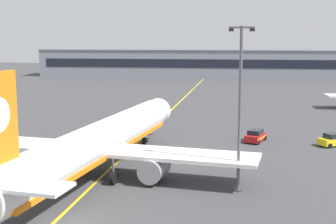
{
  "coord_description": "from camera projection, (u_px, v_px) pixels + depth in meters",
  "views": [
    {
      "loc": [
        11.23,
        -32.77,
        14.06
      ],
      "look_at": [
        5.92,
        11.28,
        6.83
      ],
      "focal_mm": 50.72,
      "sensor_mm": 36.0,
      "label": 1
    }
  ],
  "objects": [
    {
      "name": "service_car_fourth",
      "position": [
        334.0,
        140.0,
        60.75
      ],
      "size": [
        4.53,
        3.7,
        1.79
      ],
      "color": "yellow",
      "rests_on": "ground"
    },
    {
      "name": "apron_lamp_post",
      "position": [
        240.0,
        107.0,
        42.11
      ],
      "size": [
        2.24,
        0.9,
        14.85
      ],
      "color": "#515156",
      "rests_on": "ground"
    },
    {
      "name": "terminal_building",
      "position": [
        226.0,
        63.0,
        160.12
      ],
      "size": [
        126.9,
        12.4,
        9.17
      ],
      "color": "gray",
      "rests_on": "ground"
    },
    {
      "name": "taxiway_centreline",
      "position": [
        142.0,
        138.0,
        65.1
      ],
      "size": [
        8.98,
        179.81,
        0.01
      ],
      "primitive_type": "cube",
      "rotation": [
        0.0,
        0.0,
        -0.05
      ],
      "color": "yellow",
      "rests_on": "ground"
    },
    {
      "name": "service_car_third",
      "position": [
        256.0,
        136.0,
        63.12
      ],
      "size": [
        3.19,
        4.57,
        1.79
      ],
      "color": "red",
      "rests_on": "ground"
    },
    {
      "name": "airliner_foreground",
      "position": [
        96.0,
        144.0,
        47.08
      ],
      "size": [
        32.35,
        41.37,
        11.65
      ],
      "color": "white",
      "rests_on": "ground"
    },
    {
      "name": "safety_cone_by_nose_gear",
      "position": [
        139.0,
        141.0,
        62.14
      ],
      "size": [
        0.44,
        0.44,
        0.55
      ],
      "color": "orange",
      "rests_on": "ground"
    },
    {
      "name": "ground_plane",
      "position": [
        72.0,
        224.0,
        35.7
      ],
      "size": [
        400.0,
        400.0,
        0.0
      ],
      "primitive_type": "plane",
      "color": "#3D3D3F"
    }
  ]
}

